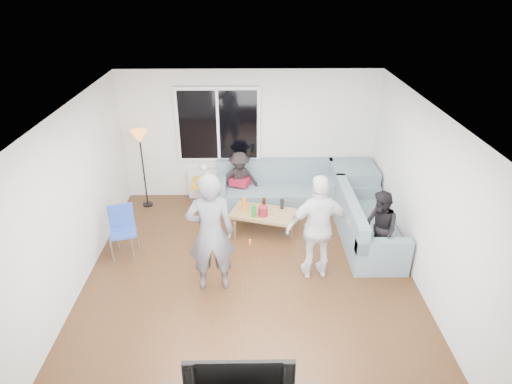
{
  "coord_description": "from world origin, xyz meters",
  "views": [
    {
      "loc": [
        0.01,
        -5.47,
        4.25
      ],
      "look_at": [
        0.1,
        0.6,
        1.15
      ],
      "focal_mm": 30.86,
      "sensor_mm": 36.0,
      "label": 1
    }
  ],
  "objects_px": {
    "sofa_right_section": "(369,221)",
    "television": "(239,376)",
    "coffee_table": "(263,222)",
    "player_right": "(319,228)",
    "sofa_back_section": "(276,186)",
    "player_left": "(211,233)",
    "spectator_right": "(380,229)",
    "floor_lamp": "(143,170)",
    "spectator_back": "(240,179)",
    "side_chair": "(123,233)"
  },
  "relations": [
    {
      "from": "floor_lamp",
      "to": "player_right",
      "type": "bearing_deg",
      "value": -36.61
    },
    {
      "from": "coffee_table",
      "to": "player_right",
      "type": "height_order",
      "value": "player_right"
    },
    {
      "from": "sofa_back_section",
      "to": "floor_lamp",
      "type": "height_order",
      "value": "floor_lamp"
    },
    {
      "from": "spectator_right",
      "to": "television",
      "type": "xyz_separation_m",
      "value": [
        -2.13,
        -2.82,
        0.11
      ]
    },
    {
      "from": "player_right",
      "to": "television",
      "type": "relative_size",
      "value": 1.6
    },
    {
      "from": "spectator_back",
      "to": "sofa_back_section",
      "type": "bearing_deg",
      "value": -12.93
    },
    {
      "from": "player_right",
      "to": "spectator_back",
      "type": "height_order",
      "value": "player_right"
    },
    {
      "from": "side_chair",
      "to": "spectator_right",
      "type": "relative_size",
      "value": 0.69
    },
    {
      "from": "floor_lamp",
      "to": "player_left",
      "type": "xyz_separation_m",
      "value": [
        1.5,
        -2.54,
        0.14
      ]
    },
    {
      "from": "sofa_right_section",
      "to": "side_chair",
      "type": "bearing_deg",
      "value": 94.68
    },
    {
      "from": "spectator_back",
      "to": "coffee_table",
      "type": "bearing_deg",
      "value": -77.58
    },
    {
      "from": "spectator_right",
      "to": "coffee_table",
      "type": "bearing_deg",
      "value": -134.44
    },
    {
      "from": "sofa_right_section",
      "to": "player_right",
      "type": "distance_m",
      "value": 1.4
    },
    {
      "from": "sofa_back_section",
      "to": "spectator_right",
      "type": "relative_size",
      "value": 1.83
    },
    {
      "from": "player_right",
      "to": "spectator_right",
      "type": "xyz_separation_m",
      "value": [
        1.0,
        0.29,
        -0.21
      ]
    },
    {
      "from": "sofa_back_section",
      "to": "sofa_right_section",
      "type": "bearing_deg",
      "value": -41.73
    },
    {
      "from": "floor_lamp",
      "to": "player_right",
      "type": "distance_m",
      "value": 3.82
    },
    {
      "from": "spectator_right",
      "to": "sofa_right_section",
      "type": "bearing_deg",
      "value": 163.93
    },
    {
      "from": "sofa_back_section",
      "to": "floor_lamp",
      "type": "xyz_separation_m",
      "value": [
        -2.56,
        0.04,
        0.36
      ]
    },
    {
      "from": "sofa_back_section",
      "to": "player_left",
      "type": "xyz_separation_m",
      "value": [
        -1.06,
        -2.5,
        0.5
      ]
    },
    {
      "from": "sofa_right_section",
      "to": "player_left",
      "type": "xyz_separation_m",
      "value": [
        -2.57,
        -1.15,
        0.5
      ]
    },
    {
      "from": "sofa_right_section",
      "to": "side_chair",
      "type": "relative_size",
      "value": 2.33
    },
    {
      "from": "sofa_back_section",
      "to": "spectator_right",
      "type": "xyz_separation_m",
      "value": [
        1.51,
        -1.95,
        0.2
      ]
    },
    {
      "from": "sofa_back_section",
      "to": "television",
      "type": "height_order",
      "value": "television"
    },
    {
      "from": "player_left",
      "to": "spectator_back",
      "type": "relative_size",
      "value": 1.64
    },
    {
      "from": "television",
      "to": "floor_lamp",
      "type": "bearing_deg",
      "value": 111.98
    },
    {
      "from": "sofa_right_section",
      "to": "spectator_right",
      "type": "xyz_separation_m",
      "value": [
        0.0,
        -0.6,
        0.2
      ]
    },
    {
      "from": "sofa_back_section",
      "to": "spectator_right",
      "type": "bearing_deg",
      "value": -52.25
    },
    {
      "from": "side_chair",
      "to": "television",
      "type": "height_order",
      "value": "television"
    },
    {
      "from": "sofa_right_section",
      "to": "spectator_right",
      "type": "height_order",
      "value": "spectator_right"
    },
    {
      "from": "sofa_right_section",
      "to": "television",
      "type": "xyz_separation_m",
      "value": [
        -2.13,
        -3.43,
        0.32
      ]
    },
    {
      "from": "spectator_back",
      "to": "television",
      "type": "height_order",
      "value": "spectator_back"
    },
    {
      "from": "side_chair",
      "to": "spectator_back",
      "type": "xyz_separation_m",
      "value": [
        1.86,
        1.71,
        0.13
      ]
    },
    {
      "from": "television",
      "to": "player_right",
      "type": "bearing_deg",
      "value": 66.11
    },
    {
      "from": "floor_lamp",
      "to": "spectator_back",
      "type": "bearing_deg",
      "value": -0.45
    },
    {
      "from": "sofa_back_section",
      "to": "coffee_table",
      "type": "xyz_separation_m",
      "value": [
        -0.28,
        -0.98,
        -0.22
      ]
    },
    {
      "from": "spectator_back",
      "to": "player_left",
      "type": "bearing_deg",
      "value": -108.53
    },
    {
      "from": "player_left",
      "to": "spectator_back",
      "type": "bearing_deg",
      "value": -104.17
    },
    {
      "from": "player_left",
      "to": "player_right",
      "type": "bearing_deg",
      "value": -176.56
    },
    {
      "from": "sofa_back_section",
      "to": "television",
      "type": "distance_m",
      "value": 4.82
    },
    {
      "from": "sofa_back_section",
      "to": "spectator_back",
      "type": "distance_m",
      "value": 0.72
    },
    {
      "from": "coffee_table",
      "to": "player_right",
      "type": "relative_size",
      "value": 0.66
    },
    {
      "from": "floor_lamp",
      "to": "spectator_right",
      "type": "distance_m",
      "value": 4.53
    },
    {
      "from": "sofa_back_section",
      "to": "coffee_table",
      "type": "bearing_deg",
      "value": -105.85
    },
    {
      "from": "sofa_right_section",
      "to": "television",
      "type": "bearing_deg",
      "value": 148.16
    },
    {
      "from": "floor_lamp",
      "to": "spectator_back",
      "type": "xyz_separation_m",
      "value": [
        1.86,
        -0.01,
        -0.22
      ]
    },
    {
      "from": "spectator_back",
      "to": "television",
      "type": "bearing_deg",
      "value": -99.46
    },
    {
      "from": "player_right",
      "to": "spectator_back",
      "type": "bearing_deg",
      "value": -69.29
    },
    {
      "from": "spectator_right",
      "to": "player_left",
      "type": "bearing_deg",
      "value": -93.96
    },
    {
      "from": "side_chair",
      "to": "player_right",
      "type": "relative_size",
      "value": 0.51
    }
  ]
}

